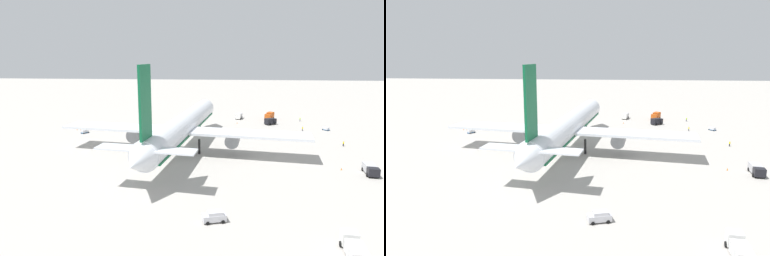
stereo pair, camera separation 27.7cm
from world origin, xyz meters
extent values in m
plane|color=#ADA8A0|center=(0.00, 0.00, 0.00)|extent=(600.00, 600.00, 0.00)
cylinder|color=silver|center=(0.00, 0.00, 7.79)|extent=(67.29, 15.82, 6.73)
cone|color=silver|center=(35.85, -4.95, 7.79)|extent=(6.23, 7.27, 6.59)
cone|color=silver|center=(-36.52, 5.04, 7.79)|extent=(7.54, 7.25, 6.39)
cube|color=#0C5933|center=(-31.20, 4.31, 18.77)|extent=(6.01, 1.32, 15.24)
cube|color=silver|center=(-30.90, 10.17, 9.14)|extent=(5.68, 10.19, 0.36)
cube|color=silver|center=(-32.50, -1.42, 9.14)|extent=(5.68, 10.19, 0.36)
cube|color=silver|center=(-0.61, 20.11, 6.78)|extent=(13.42, 33.87, 0.70)
cylinder|color=slate|center=(-0.29, 15.08, 4.36)|extent=(5.16, 4.74, 4.15)
cube|color=silver|center=(-6.03, -19.19, 6.78)|extent=(13.42, 33.87, 0.70)
cylinder|color=slate|center=(-4.36, -14.43, 4.42)|extent=(5.35, 4.65, 4.02)
cylinder|color=black|center=(23.23, -3.21, 2.21)|extent=(0.70, 0.70, 4.43)
cylinder|color=black|center=(-2.59, 5.77, 2.21)|extent=(0.70, 0.70, 4.43)
cylinder|color=black|center=(-4.05, -4.85, 2.21)|extent=(0.70, 0.70, 4.43)
cube|color=#0C5933|center=(0.00, 0.00, 5.94)|extent=(64.59, 15.12, 0.50)
cube|color=black|center=(41.18, -32.73, 1.47)|extent=(2.84, 2.61, 2.04)
cube|color=black|center=(39.69, -30.69, 1.56)|extent=(3.73, 3.81, 2.21)
cube|color=black|center=(41.47, -33.12, 1.98)|extent=(1.74, 1.30, 0.90)
cylinder|color=black|center=(42.10, -31.88, 0.45)|extent=(0.77, 0.90, 0.90)
cylinder|color=black|center=(40.09, -33.35, 0.45)|extent=(0.77, 0.90, 0.90)
cylinder|color=black|center=(40.34, -29.46, 0.45)|extent=(0.77, 0.90, 0.90)
cylinder|color=black|center=(38.32, -30.93, 0.45)|extent=(0.77, 0.90, 0.90)
cube|color=white|center=(50.05, -18.55, 1.59)|extent=(2.11, 2.40, 2.29)
cube|color=#B2B2B7|center=(52.95, -19.27, 1.42)|extent=(3.83, 2.83, 1.95)
cube|color=black|center=(49.48, -18.41, 2.17)|extent=(0.50, 1.69, 1.01)
cylinder|color=black|center=(49.96, -19.58, 0.45)|extent=(0.95, 0.51, 0.90)
cylinder|color=black|center=(50.46, -17.59, 0.45)|extent=(0.95, 0.51, 0.90)
cylinder|color=black|center=(53.39, -20.44, 0.45)|extent=(0.95, 0.51, 0.90)
cylinder|color=black|center=(53.89, -18.45, 0.45)|extent=(0.95, 0.51, 0.90)
cube|color=#BF4C14|center=(49.60, -31.55, 1.60)|extent=(2.69, 2.99, 2.30)
cube|color=#BF4C14|center=(52.35, -33.02, 1.82)|extent=(4.32, 3.86, 2.73)
cube|color=black|center=(49.06, -31.27, 2.18)|extent=(1.04, 1.87, 1.01)
cylinder|color=black|center=(49.17, -32.72, 0.45)|extent=(0.94, 0.69, 0.90)
cylinder|color=black|center=(50.33, -30.55, 0.45)|extent=(0.94, 0.69, 0.90)
cylinder|color=black|center=(52.43, -34.46, 0.45)|extent=(0.94, 0.69, 0.90)
cylinder|color=black|center=(53.59, -32.28, 0.45)|extent=(0.94, 0.69, 0.90)
cube|color=black|center=(-19.46, -46.93, 1.39)|extent=(2.32, 2.71, 1.87)
cube|color=#B2B2B7|center=(-15.91, -47.45, 1.33)|extent=(4.42, 3.02, 1.76)
cube|color=black|center=(-20.15, -46.83, 1.85)|extent=(0.38, 2.05, 0.82)
cylinder|color=black|center=(-19.44, -48.18, 0.45)|extent=(0.93, 0.43, 0.90)
cylinder|color=black|center=(-19.08, -45.75, 0.45)|extent=(0.93, 0.43, 0.90)
cylinder|color=black|center=(-15.24, -48.79, 0.45)|extent=(0.93, 0.43, 0.90)
cylinder|color=black|center=(-14.88, -46.37, 0.45)|extent=(0.93, 0.43, 0.90)
cube|color=white|center=(-49.76, -30.53, 1.49)|extent=(2.19, 2.49, 2.09)
cube|color=silver|center=(-53.34, -30.21, 1.37)|extent=(4.31, 2.68, 1.84)
cube|color=black|center=(-49.07, -30.60, 2.02)|extent=(0.25, 1.95, 0.92)
cylinder|color=black|center=(-49.86, -29.36, 0.45)|extent=(0.92, 0.38, 0.90)
cylinder|color=black|center=(-50.07, -31.67, 0.45)|extent=(0.92, 0.38, 0.90)
cube|color=silver|center=(-43.99, -10.22, 0.87)|extent=(2.93, 4.42, 1.10)
cube|color=silver|center=(-43.93, -10.41, 1.70)|extent=(2.33, 2.96, 0.55)
cylinder|color=black|center=(-45.26, -9.20, 0.32)|extent=(0.39, 0.68, 0.64)
cylinder|color=black|center=(-43.48, -8.67, 0.32)|extent=(0.39, 0.68, 0.64)
cylinder|color=black|center=(-44.50, -11.77, 0.32)|extent=(0.39, 0.68, 0.64)
cylinder|color=black|center=(-42.72, -11.24, 0.32)|extent=(0.39, 0.68, 0.64)
cube|color=#26598C|center=(18.20, 39.18, 0.28)|extent=(3.07, 2.63, 0.15)
cylinder|color=#333338|center=(19.63, 38.30, 0.28)|extent=(0.55, 0.38, 0.08)
cube|color=silver|center=(18.20, 39.18, 0.81)|extent=(2.63, 2.28, 0.91)
cylinder|color=black|center=(19.46, 39.23, 0.20)|extent=(0.40, 0.31, 0.40)
cylinder|color=black|center=(18.73, 38.03, 0.20)|extent=(0.40, 0.31, 0.40)
cylinder|color=black|center=(17.68, 40.32, 0.20)|extent=(0.40, 0.31, 0.40)
cylinder|color=black|center=(16.95, 39.12, 0.20)|extent=(0.40, 0.31, 0.40)
cube|color=#26598C|center=(31.30, -51.22, 0.28)|extent=(2.83, 2.69, 0.15)
cylinder|color=#333338|center=(30.11, -52.21, 0.28)|extent=(0.51, 0.45, 0.08)
cube|color=silver|center=(31.30, -51.22, 0.77)|extent=(2.43, 2.32, 0.83)
cylinder|color=black|center=(31.02, -52.37, 0.20)|extent=(0.38, 0.35, 0.40)
cylinder|color=black|center=(30.12, -51.29, 0.20)|extent=(0.38, 0.35, 0.40)
cylinder|color=black|center=(32.49, -51.14, 0.20)|extent=(0.38, 0.35, 0.40)
cylinder|color=black|center=(31.59, -50.07, 0.20)|extent=(0.38, 0.35, 0.40)
cylinder|color=black|center=(8.31, -49.74, 0.42)|extent=(0.44, 0.44, 0.84)
cylinder|color=yellow|center=(8.31, -49.74, 1.15)|extent=(0.55, 0.55, 0.63)
sphere|color=tan|center=(8.31, -49.74, 1.58)|extent=(0.23, 0.23, 0.23)
cylinder|color=#3F3F47|center=(48.51, -45.30, 0.43)|extent=(0.37, 0.37, 0.87)
cylinder|color=#B2F219|center=(48.51, -45.30, 1.19)|extent=(0.47, 0.47, 0.65)
sphere|color=beige|center=(48.51, -45.30, 1.63)|extent=(0.23, 0.23, 0.23)
cylinder|color=#3F3F47|center=(29.12, -41.89, 0.43)|extent=(0.37, 0.37, 0.86)
cylinder|color=yellow|center=(29.12, -41.89, 1.19)|extent=(0.47, 0.47, 0.65)
sphere|color=tan|center=(29.12, -41.89, 1.63)|extent=(0.23, 0.23, 0.23)
cone|color=orange|center=(23.03, 44.31, 0.28)|extent=(0.36, 0.36, 0.55)
cone|color=orange|center=(-14.81, -41.35, 0.28)|extent=(0.36, 0.36, 0.55)
cone|color=orange|center=(41.33, -17.72, 0.28)|extent=(0.36, 0.36, 0.55)
cone|color=orange|center=(23.37, 43.18, 0.28)|extent=(0.36, 0.36, 0.55)
camera|label=1|loc=(-96.00, -11.20, 28.04)|focal=30.74mm
camera|label=2|loc=(-95.98, -11.47, 28.04)|focal=30.74mm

